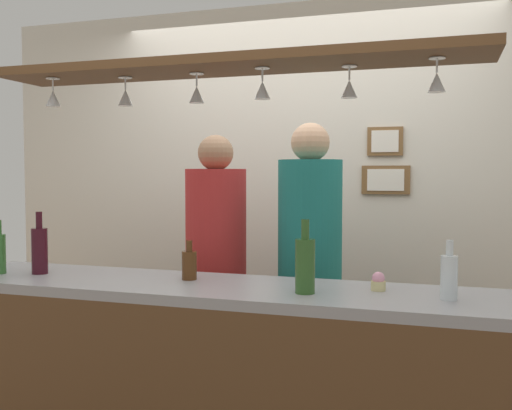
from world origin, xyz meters
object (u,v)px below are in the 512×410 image
Objects in this scene: person_left_red_shirt at (216,255)px; bottle_beer_brown_stubby at (189,264)px; bottle_wine_dark_red at (40,249)px; person_right_teal_shirt at (310,253)px; cupcake at (378,282)px; bottle_soda_clear at (449,276)px; picture_frame_upper_small at (385,141)px; picture_frame_lower_pair at (386,180)px; bottle_champagne_green at (305,264)px.

person_left_red_shirt reaches higher than bottle_beer_brown_stubby.
bottle_wine_dark_red is at bearing -174.17° from bottle_beer_brown_stubby.
person_right_teal_shirt is 1.36m from bottle_wine_dark_red.
bottle_soda_clear is at bearing -18.94° from cupcake.
bottle_soda_clear is 1.87m from bottle_wine_dark_red.
picture_frame_upper_small is at bearing 104.95° from bottle_soda_clear.
person_right_teal_shirt is 5.82× the size of picture_frame_lower_pair.
person_left_red_shirt reaches higher than picture_frame_lower_pair.
picture_frame_lower_pair is (0.75, 1.34, 0.37)m from bottle_beer_brown_stubby.
person_right_teal_shirt is 22.40× the size of cupcake.
person_right_teal_shirt is at bearing 125.03° from cupcake.
person_right_teal_shirt is 0.88m from picture_frame_lower_pair.
bottle_champagne_green is 1.00× the size of bottle_wine_dark_red.
person_right_teal_shirt reaches higher than person_left_red_shirt.
bottle_wine_dark_red is 3.85× the size of cupcake.
picture_frame_lower_pair is (0.33, 0.73, 0.38)m from person_right_teal_shirt.
cupcake is at bearing 27.56° from bottle_champagne_green.
bottle_beer_brown_stubby is at bearing 5.83° from bottle_wine_dark_red.
picture_frame_upper_small is at bearing 66.30° from person_right_teal_shirt.
picture_frame_lower_pair is 1.36× the size of picture_frame_upper_small.
picture_frame_lower_pair is (0.18, 1.47, 0.32)m from bottle_champagne_green.
bottle_wine_dark_red reaches higher than bottle_soda_clear.
cupcake is at bearing 161.06° from bottle_soda_clear.
bottle_champagne_green is 1.59m from picture_frame_upper_small.
picture_frame_upper_small is (-0.01, 0.00, 0.24)m from picture_frame_lower_pair.
bottle_champagne_green is at bearing -174.87° from bottle_soda_clear.
person_left_red_shirt is 0.97× the size of person_right_teal_shirt.
person_left_red_shirt reaches higher than bottle_champagne_green.
bottle_beer_brown_stubby is 0.78× the size of bottle_soda_clear.
picture_frame_upper_small is (0.17, 1.47, 0.57)m from bottle_champagne_green.
bottle_champagne_green is 1.52m from picture_frame_lower_pair.
person_right_teal_shirt is 7.94× the size of picture_frame_upper_small.
person_left_red_shirt is at bearing 150.54° from bottle_soda_clear.
picture_frame_lower_pair reaches higher than bottle_champagne_green.
picture_frame_upper_small is (-0.38, 1.42, 0.59)m from bottle_soda_clear.
picture_frame_upper_small reaches higher than person_right_teal_shirt.
person_left_red_shirt is at bearing 132.45° from bottle_champagne_green.
bottle_wine_dark_red is at bearing -136.65° from picture_frame_lower_pair.
person_left_red_shirt is 5.65× the size of bottle_wine_dark_red.
cupcake is at bearing -32.15° from person_left_red_shirt.
bottle_beer_brown_stubby is (-0.57, 0.13, -0.05)m from bottle_champagne_green.
person_left_red_shirt is 7.36× the size of bottle_soda_clear.
cupcake is (0.96, -0.60, 0.01)m from person_left_red_shirt.
picture_frame_lower_pair is at bearing 94.20° from cupcake.
picture_frame_lower_pair is (-0.10, 1.33, 0.41)m from cupcake.
picture_frame_lower_pair is at bearing 0.00° from picture_frame_upper_small.
person_left_red_shirt reaches higher than cupcake.
bottle_wine_dark_red is at bearing -136.53° from picture_frame_upper_small.
picture_frame_upper_small is at bearing 40.31° from person_left_red_shirt.
bottle_champagne_green is at bearing -13.25° from bottle_beer_brown_stubby.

